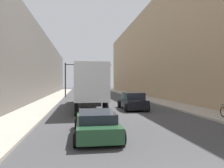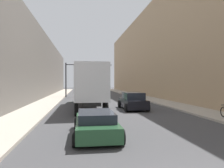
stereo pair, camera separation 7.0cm
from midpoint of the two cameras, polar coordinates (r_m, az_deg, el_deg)
name	(u,v)px [view 1 (the left image)]	position (r m, az deg, el deg)	size (l,w,h in m)	color
sidewalk_right	(143,97)	(35.37, 8.11, -3.51)	(2.93, 80.00, 0.15)	#B2A899
sidewalk_left	(53,98)	(34.12, -15.24, -3.67)	(2.93, 80.00, 0.15)	#B2A899
building_right	(170,49)	(37.20, 14.81, 8.78)	(6.00, 80.00, 15.82)	tan
building_left	(22,64)	(34.93, -22.58, 4.82)	(6.00, 80.00, 10.40)	#66605B
semi_truck	(88,85)	(22.25, -6.31, -0.16)	(2.57, 13.98, 4.02)	silver
sedan_car	(96,124)	(10.56, -4.33, -10.27)	(2.08, 4.65, 1.19)	#234C2D
suv_car	(132,101)	(20.56, 5.27, -4.51)	(2.14, 4.63, 1.60)	black
traffic_signal_gantry	(78,73)	(37.56, -9.04, 2.88)	(7.91, 0.35, 5.81)	black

